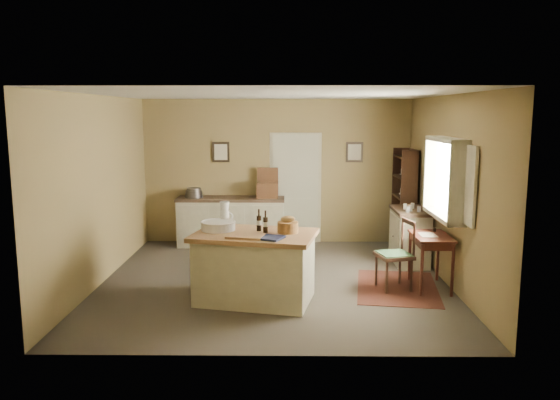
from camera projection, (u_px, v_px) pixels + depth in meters
The scene contains 16 objects.
ground at pixel (274, 281), 8.02m from camera, with size 5.00×5.00×0.00m, color #4D453B.
wall_back at pixel (277, 172), 10.27m from camera, with size 5.00×0.10×2.70m, color olive.
wall_front at pixel (268, 226), 5.34m from camera, with size 5.00×0.10×2.70m, color olive.
wall_left at pixel (100, 190), 7.83m from camera, with size 0.10×5.00×2.70m, color olive.
wall_right at pixel (449, 191), 7.78m from camera, with size 0.10×5.00×2.70m, color olive.
ceiling at pixel (274, 94), 7.59m from camera, with size 5.00×5.00×0.00m, color silver.
door at pixel (295, 187), 10.29m from camera, with size 0.97×0.06×2.11m, color beige.
framed_prints at pixel (288, 152), 10.19m from camera, with size 2.82×0.02×0.38m.
window at pixel (448, 178), 7.55m from camera, with size 0.25×1.99×1.12m.
work_island at pixel (254, 265), 7.12m from camera, with size 1.72×1.31×1.20m.
sideboard at pixel (231, 220), 10.12m from camera, with size 1.98×0.56×1.18m.
rug at pixel (397, 287), 7.71m from camera, with size 1.10×1.60×0.01m, color #412112.
writing_desk at pixel (431, 242), 7.60m from camera, with size 0.49×0.80×0.82m.
desk_chair at pixel (394, 256), 7.59m from camera, with size 0.45×0.45×0.96m, color black, non-canonical shape.
right_cabinet at pixel (410, 236), 8.92m from camera, with size 0.53×0.94×0.99m.
shelving_unit at pixel (407, 199), 9.82m from camera, with size 0.31×0.81×1.81m.
Camera 1 is at (0.18, -7.73, 2.45)m, focal length 35.00 mm.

